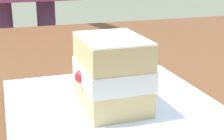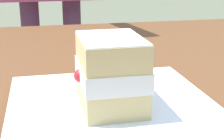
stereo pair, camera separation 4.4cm
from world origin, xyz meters
name	(u,v)px [view 1 (the left image)]	position (x,y,z in m)	size (l,w,h in m)	color
dessert_plate	(112,108)	(-0.11, 0.28, 0.79)	(0.28, 0.28, 0.02)	white
cake_slice	(112,73)	(-0.12, 0.28, 0.84)	(0.11, 0.09, 0.09)	#E0C17A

